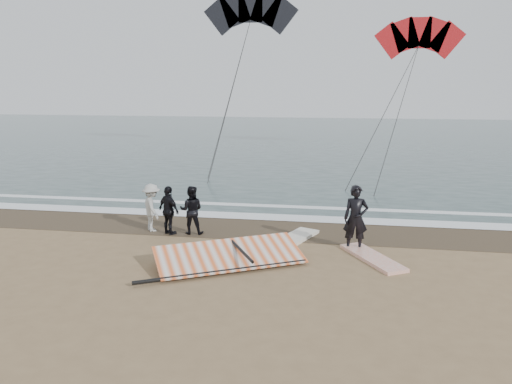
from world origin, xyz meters
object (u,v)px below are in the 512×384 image
(man_main, at_px, (356,218))
(sail_rig, at_px, (229,256))
(board_cream, at_px, (291,240))
(board_white, at_px, (372,258))

(man_main, height_order, sail_rig, man_main)
(man_main, relative_size, sail_rig, 0.46)
(board_cream, relative_size, sail_rig, 0.62)
(board_white, xyz_separation_m, sail_rig, (-3.95, -0.94, 0.15))
(sail_rig, bearing_deg, man_main, 25.59)
(man_main, distance_m, sail_rig, 3.93)
(board_cream, bearing_deg, sail_rig, -101.71)
(board_white, bearing_deg, sail_rig, 163.69)
(man_main, bearing_deg, board_cream, 164.55)
(man_main, relative_size, board_white, 0.81)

